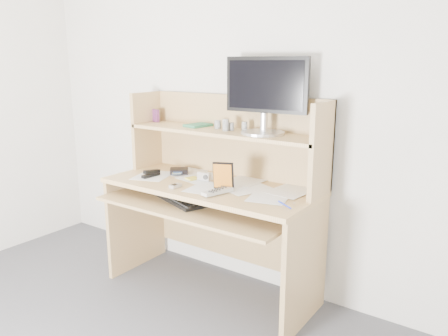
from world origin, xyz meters
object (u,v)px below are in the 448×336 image
Objects in this scene: tv_remote at (218,191)px; monitor at (266,93)px; desk at (217,190)px; game_case at (223,176)px; keyboard at (179,198)px.

monitor is at bearing 85.30° from tv_remote.
desk is 0.29m from tv_remote.
game_case is at bearing 114.66° from tv_remote.
desk is 0.71m from monitor.
tv_remote is at bearing -53.30° from desk.
monitor is at bearing 55.62° from keyboard.
tv_remote is 0.11m from game_case.
monitor is at bearing 19.53° from desk.
desk is at bearing 112.37° from game_case.
game_case is at bearing -122.05° from monitor.
desk is 7.99× the size of game_case.
desk is at bearing 142.45° from tv_remote.
desk is 0.26m from game_case.
keyboard is 2.87× the size of game_case.
desk is at bearing 74.56° from keyboard.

